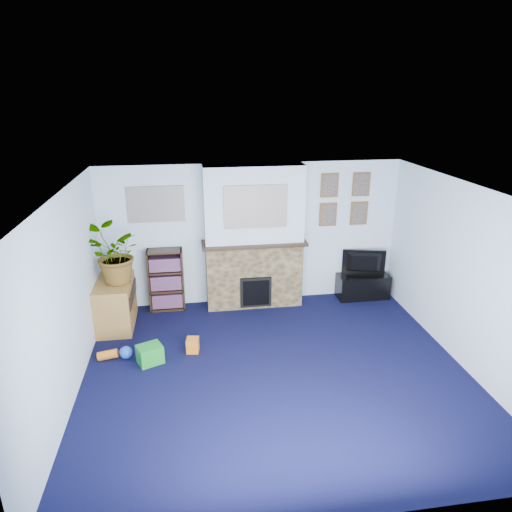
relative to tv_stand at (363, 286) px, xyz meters
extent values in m
cube|color=black|center=(-1.95, -2.03, -0.23)|extent=(5.00, 4.50, 0.01)
cube|color=white|center=(-1.95, -2.03, 2.17)|extent=(5.00, 4.50, 0.01)
cube|color=silver|center=(-1.95, 0.22, 0.97)|extent=(5.00, 0.04, 2.40)
cube|color=silver|center=(-1.95, -4.28, 0.97)|extent=(5.00, 0.04, 2.40)
cube|color=silver|center=(-4.45, -2.03, 0.97)|extent=(0.04, 4.50, 2.40)
cube|color=silver|center=(0.55, -2.03, 0.97)|extent=(0.04, 4.50, 2.40)
cube|color=brown|center=(-1.95, 0.02, 0.33)|extent=(1.60, 0.40, 1.10)
cube|color=brown|center=(-1.95, 0.02, 1.52)|extent=(1.60, 0.40, 1.30)
cube|color=brown|center=(-1.95, -0.01, 0.90)|extent=(1.72, 0.50, 0.05)
cube|color=brown|center=(-1.95, -0.19, 0.10)|extent=(0.52, 0.08, 0.52)
cube|color=brown|center=(-1.95, -0.23, 0.10)|extent=(0.44, 0.02, 0.44)
cube|color=gray|center=(-1.95, -0.19, 1.55)|extent=(1.00, 0.03, 0.68)
cube|color=gray|center=(-3.50, 0.21, 1.55)|extent=(0.90, 0.03, 0.58)
cube|color=brown|center=(-0.65, 0.20, 1.77)|extent=(0.30, 0.03, 0.40)
cube|color=brown|center=(-0.10, 0.20, 1.77)|extent=(0.30, 0.03, 0.40)
cube|color=brown|center=(-0.65, 0.20, 1.27)|extent=(0.30, 0.03, 0.40)
cube|color=brown|center=(-0.10, 0.20, 1.27)|extent=(0.30, 0.03, 0.40)
cube|color=black|center=(0.00, 0.00, 0.00)|extent=(0.90, 0.38, 0.43)
imported|color=black|center=(0.00, 0.02, 0.42)|extent=(0.75, 0.27, 0.43)
cube|color=black|center=(-3.42, 0.20, 0.30)|extent=(0.58, 0.02, 1.05)
cube|color=black|center=(-3.69, 0.07, 0.30)|extent=(0.03, 0.28, 1.05)
cube|color=black|center=(-3.14, 0.07, 0.30)|extent=(0.03, 0.28, 1.05)
cube|color=black|center=(-3.42, 0.07, -0.21)|extent=(0.56, 0.28, 0.03)
cube|color=black|center=(-3.42, 0.07, 0.12)|extent=(0.56, 0.28, 0.03)
cube|color=black|center=(-3.42, 0.07, 0.46)|extent=(0.56, 0.28, 0.03)
cube|color=black|center=(-3.42, 0.07, 0.81)|extent=(0.56, 0.28, 0.03)
cube|color=black|center=(-3.42, 0.06, -0.05)|extent=(0.50, 0.22, 0.24)
cube|color=black|center=(-3.42, 0.06, 0.28)|extent=(0.50, 0.22, 0.24)
cube|color=black|center=(-3.42, 0.06, 0.59)|extent=(0.50, 0.22, 0.22)
cube|color=olive|center=(-4.19, -0.40, 0.12)|extent=(0.53, 0.96, 0.74)
imported|color=#26661E|center=(-4.14, -0.45, 0.96)|extent=(0.95, 0.87, 0.89)
cube|color=gold|center=(-2.02, -0.03, 1.00)|extent=(0.09, 0.05, 0.13)
cylinder|color=#B2BFC6|center=(-1.69, -0.03, 1.01)|extent=(0.06, 0.06, 0.18)
sphere|color=slate|center=(-2.49, -0.03, 0.99)|extent=(0.13, 0.13, 0.13)
cylinder|color=orange|center=(-1.25, -0.03, 0.99)|extent=(0.06, 0.06, 0.12)
cube|color=#198C26|center=(-3.61, -1.56, -0.08)|extent=(0.39, 0.36, 0.26)
sphere|color=blue|center=(-3.95, -1.40, -0.14)|extent=(0.18, 0.18, 0.18)
cube|color=orange|center=(-3.03, -1.37, -0.12)|extent=(0.19, 0.19, 0.21)
cylinder|color=orange|center=(-4.19, -1.39, -0.15)|extent=(0.28, 0.12, 0.16)
camera|label=1|loc=(-2.97, -7.05, 3.29)|focal=32.00mm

